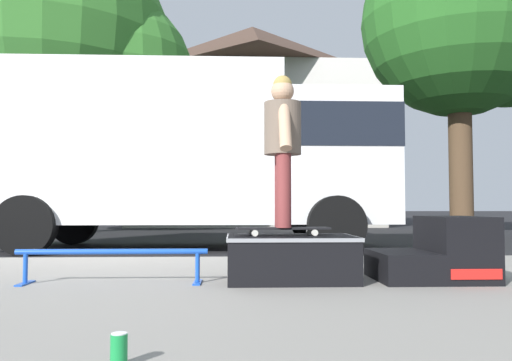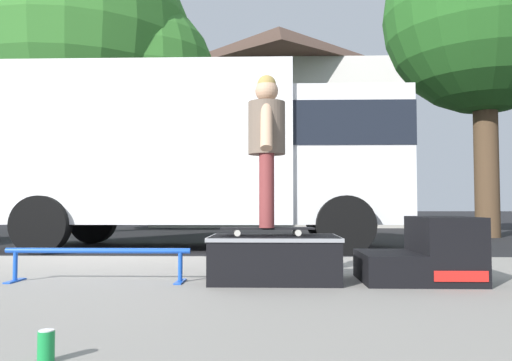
{
  "view_description": "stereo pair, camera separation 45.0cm",
  "coord_description": "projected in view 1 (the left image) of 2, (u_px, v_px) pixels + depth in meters",
  "views": [
    {
      "loc": [
        1.9,
        -6.85,
        0.74
      ],
      "look_at": [
        2.16,
        -0.69,
        1.04
      ],
      "focal_mm": 36.25,
      "sensor_mm": 36.0,
      "label": 1
    },
    {
      "loc": [
        2.35,
        -6.85,
        0.74
      ],
      "look_at": [
        2.16,
        -0.69,
        1.04
      ],
      "focal_mm": 36.25,
      "sensor_mm": 36.0,
      "label": 2
    }
  ],
  "objects": [
    {
      "name": "ground_plane",
      "position": [
        88.0,
        263.0,
        6.72
      ],
      "size": [
        140.0,
        140.0,
        0.0
      ],
      "primitive_type": "plane",
      "color": "black"
    },
    {
      "name": "skate_box",
      "position": [
        291.0,
        257.0,
        4.27
      ],
      "size": [
        1.06,
        0.73,
        0.37
      ],
      "color": "black",
      "rests_on": "sidewalk_slab"
    },
    {
      "name": "kicker_ramp",
      "position": [
        439.0,
        253.0,
        4.32
      ],
      "size": [
        0.91,
        0.75,
        0.53
      ],
      "color": "black",
      "rests_on": "sidewalk_slab"
    },
    {
      "name": "grind_rail",
      "position": [
        112.0,
        257.0,
        4.12
      ],
      "size": [
        1.52,
        0.28,
        0.28
      ],
      "color": "blue",
      "rests_on": "sidewalk_slab"
    },
    {
      "name": "skateboard",
      "position": [
        283.0,
        229.0,
        4.32
      ],
      "size": [
        0.8,
        0.28,
        0.07
      ],
      "color": "black",
      "rests_on": "skate_box"
    },
    {
      "name": "skater_kid",
      "position": [
        283.0,
        138.0,
        4.35
      ],
      "size": [
        0.31,
        0.66,
        1.28
      ],
      "color": "brown",
      "rests_on": "skateboard"
    },
    {
      "name": "soda_can",
      "position": [
        119.0,
        350.0,
        1.99
      ],
      "size": [
        0.07,
        0.07,
        0.13
      ],
      "color": "#198C3F",
      "rests_on": "sidewalk_slab"
    },
    {
      "name": "box_truck",
      "position": [
        191.0,
        151.0,
        9.05
      ],
      "size": [
        6.91,
        2.63,
        3.05
      ],
      "color": "white",
      "rests_on": "ground"
    },
    {
      "name": "street_tree_main",
      "position": [
        67.0,
        50.0,
        14.21
      ],
      "size": [
        6.98,
        6.35,
        8.38
      ],
      "color": "brown",
      "rests_on": "ground"
    },
    {
      "name": "street_tree_neighbour",
      "position": [
        469.0,
        28.0,
        12.84
      ],
      "size": [
        5.21,
        4.74,
        7.7
      ],
      "color": "brown",
      "rests_on": "ground"
    },
    {
      "name": "house_behind",
      "position": [
        253.0,
        123.0,
        21.74
      ],
      "size": [
        9.54,
        8.23,
        8.4
      ],
      "color": "silver",
      "rests_on": "ground"
    }
  ]
}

